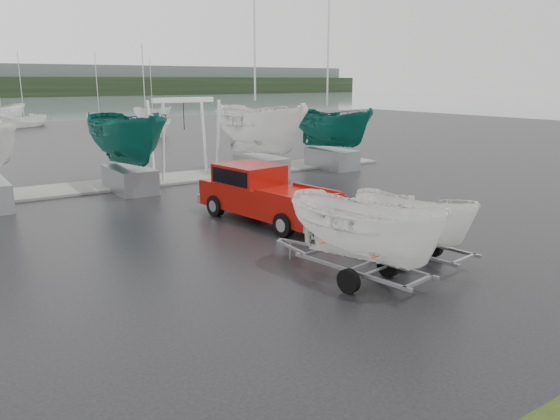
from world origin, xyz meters
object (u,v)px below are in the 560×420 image
(pickup_truck, at_px, (262,192))
(boat_hoist, at_px, (184,126))
(trailer_hitched, at_px, (415,178))
(trailer_parked, at_px, (366,174))

(pickup_truck, distance_m, boat_hoist, 9.82)
(trailer_hitched, height_order, trailer_parked, trailer_parked)
(trailer_parked, relative_size, boat_hoist, 1.24)
(pickup_truck, xyz_separation_m, trailer_parked, (-1.34, -6.84, 1.75))
(pickup_truck, xyz_separation_m, boat_hoist, (1.38, 9.58, 1.65))
(pickup_truck, relative_size, trailer_hitched, 1.40)
(pickup_truck, height_order, trailer_parked, trailer_parked)
(pickup_truck, bearing_deg, boat_hoist, 73.66)
(trailer_parked, distance_m, boat_hoist, 16.65)
(boat_hoist, bearing_deg, trailer_hitched, -91.66)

